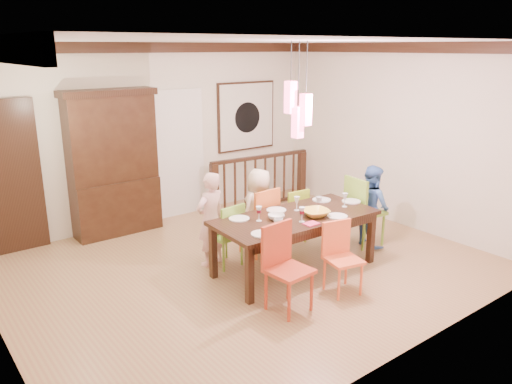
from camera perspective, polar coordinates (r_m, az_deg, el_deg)
floor at (r=6.77m, az=-0.91°, el=-8.45°), size 6.00×6.00×0.00m
ceiling at (r=6.15m, az=-1.04°, el=16.91°), size 6.00×6.00×0.00m
wall_back at (r=8.41m, az=-11.23°, el=6.51°), size 6.00×0.00×6.00m
wall_right at (r=8.41m, az=15.79°, el=6.20°), size 0.00×5.00×5.00m
crown_molding at (r=6.15m, az=-1.04°, el=16.16°), size 6.00×5.00×0.16m
panel_door at (r=7.71m, az=-27.02°, el=1.11°), size 1.04×0.07×2.24m
white_doorway at (r=8.61m, az=-8.90°, el=4.14°), size 0.97×0.05×2.22m
painting at (r=9.28m, az=-1.10°, el=8.64°), size 1.25×0.06×1.25m
pendant_cluster at (r=6.11m, az=4.82°, el=9.40°), size 0.27×0.21×1.14m
dining_table at (r=6.44m, az=4.52°, el=-3.40°), size 2.19×1.07×0.75m
chair_far_left at (r=6.64m, az=-3.61°, el=-4.36°), size 0.43×0.43×0.87m
chair_far_mid at (r=6.98m, az=0.23°, el=-2.74°), size 0.45×0.45×0.97m
chair_far_right at (r=7.45m, az=4.07°, el=-2.20°), size 0.40×0.40×0.83m
chair_near_left at (r=5.50m, az=3.82°, el=-8.18°), size 0.48×0.48×0.98m
chair_near_mid at (r=5.99m, az=10.00°, el=-7.02°), size 0.46×0.46×0.85m
chair_end_right at (r=7.47m, az=12.44°, el=-1.55°), size 0.52×0.52×1.04m
china_hutch at (r=7.95m, az=-16.02°, el=3.22°), size 1.41×0.46×2.24m
balustrade at (r=9.06m, az=0.50°, el=1.35°), size 2.02×0.25×0.96m
person_far_left at (r=6.63m, az=-5.21°, el=-3.12°), size 0.51×0.39×1.28m
person_far_mid at (r=7.13m, az=0.36°, el=-2.00°), size 0.61×0.42×1.19m
person_end_right at (r=7.47m, az=13.06°, el=-1.53°), size 0.60×0.69×1.21m
serving_bowl at (r=6.42m, az=6.82°, el=-2.37°), size 0.42×0.42×0.08m
small_bowl at (r=6.25m, az=2.33°, el=-2.87°), size 0.25×0.25×0.07m
cup_left at (r=6.05m, az=2.59°, el=-3.42°), size 0.15×0.15×0.09m
cup_right at (r=6.98m, az=7.22°, el=-0.86°), size 0.11×0.11×0.08m
plate_far_left at (r=6.27m, az=-1.94°, el=-3.06°), size 0.26×0.26×0.01m
plate_far_mid at (r=6.60m, az=2.34°, el=-2.07°), size 0.26×0.26×0.01m
plate_far_right at (r=7.09m, az=7.50°, el=-0.89°), size 0.26×0.26×0.01m
plate_near_left at (r=5.76m, az=0.70°, el=-4.82°), size 0.26×0.26×0.01m
plate_near_mid at (r=6.44m, az=9.27°, el=-2.75°), size 0.26×0.26×0.01m
plate_end_right at (r=7.09m, az=10.84°, el=-1.05°), size 0.26×0.26×0.01m
wine_glass_a at (r=6.17m, az=0.34°, el=-2.50°), size 0.08×0.08×0.19m
wine_glass_b at (r=6.59m, az=4.69°, el=-1.33°), size 0.08×0.08×0.19m
wine_glass_c at (r=6.17m, az=5.27°, el=-2.58°), size 0.08×0.08×0.19m
wine_glass_d at (r=6.83m, az=10.11°, el=-0.91°), size 0.08×0.08×0.19m
napkin at (r=6.12m, az=6.33°, el=-3.63°), size 0.18×0.14×0.01m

